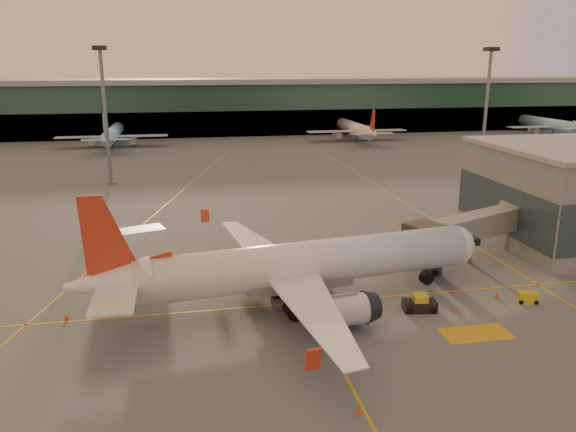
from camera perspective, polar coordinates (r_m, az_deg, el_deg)
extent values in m
plane|color=#4C4F54|center=(50.12, -2.52, -11.54)|extent=(600.00, 600.00, 0.00)
cube|color=#C98B12|center=(54.59, -3.29, -9.20)|extent=(80.00, 0.25, 0.01)
cube|color=#C98B12|center=(92.19, -12.76, 0.73)|extent=(31.30, 115.98, 0.01)
cube|color=#C98B12|center=(122.00, 6.75, 4.53)|extent=(0.25, 160.00, 0.01)
cube|color=#C98B12|center=(44.21, 5.71, -15.56)|extent=(0.25, 30.00, 0.01)
cube|color=#C98B12|center=(52.16, 18.54, -11.25)|extent=(6.00, 3.00, 0.01)
cube|color=#19382D|center=(186.96, -8.95, 10.66)|extent=(400.00, 18.00, 16.00)
cube|color=gray|center=(186.48, -9.06, 13.35)|extent=(400.00, 20.00, 1.60)
cube|color=black|center=(178.87, -8.79, 9.17)|extent=(400.00, 1.00, 8.00)
cube|color=slate|center=(80.49, 26.39, 1.78)|extent=(18.00, 22.00, 12.00)
cube|color=#2D3D47|center=(75.70, 20.87, 0.83)|extent=(0.30, 21.60, 6.00)
cube|color=gray|center=(79.42, 26.93, 6.20)|extent=(18.40, 22.40, 0.60)
cylinder|color=slate|center=(111.61, -18.03, 9.38)|extent=(0.70, 0.70, 25.00)
cube|color=black|center=(111.18, -18.59, 15.89)|extent=(2.40, 2.40, 0.80)
cube|color=slate|center=(113.38, -17.52, 3.22)|extent=(1.60, 1.60, 0.50)
cylinder|color=slate|center=(123.06, 19.43, 9.75)|extent=(0.70, 0.70, 25.00)
cube|color=black|center=(122.66, 19.97, 15.65)|extent=(2.40, 2.40, 0.80)
cube|color=slate|center=(124.67, 18.94, 4.15)|extent=(1.60, 1.60, 0.50)
cylinder|color=silver|center=(53.75, 2.13, -4.76)|extent=(32.93, 8.79, 4.19)
sphere|color=silver|center=(61.24, 16.57, -2.87)|extent=(4.11, 4.11, 4.11)
cube|color=black|center=(61.77, 17.52, -2.28)|extent=(2.25, 2.97, 0.73)
cone|color=silver|center=(50.45, -17.83, -6.51)|extent=(7.66, 4.96, 3.98)
cube|color=silver|center=(47.09, -17.22, -7.92)|extent=(3.41, 6.78, 0.21)
cylinder|color=silver|center=(49.49, 5.65, -9.55)|extent=(4.72, 3.32, 2.73)
cylinder|color=black|center=(51.85, 0.69, -9.41)|extent=(2.08, 1.72, 1.89)
cylinder|color=black|center=(51.61, 0.69, -8.83)|extent=(0.38, 0.38, 1.15)
cube|color=silver|center=(53.78, -17.52, -5.00)|extent=(5.14, 7.45, 0.21)
cylinder|color=silver|center=(60.41, 0.65, -4.77)|extent=(4.72, 3.32, 2.73)
cylinder|color=black|center=(56.59, -1.18, -7.22)|extent=(2.08, 1.72, 1.89)
cylinder|color=black|center=(56.37, -1.18, -6.68)|extent=(0.38, 0.38, 1.15)
cube|color=slate|center=(53.84, 0.92, -6.27)|extent=(10.73, 4.79, 1.68)
cylinder|color=black|center=(60.59, 13.86, -6.13)|extent=(1.43, 1.02, 1.32)
cube|color=slate|center=(67.79, 18.26, -0.99)|extent=(16.73, 9.46, 2.70)
cube|color=#2D3035|center=(62.05, 13.60, -2.12)|extent=(4.50, 4.50, 3.00)
cube|color=#2D3035|center=(64.46, 14.32, -4.60)|extent=(1.60, 2.40, 2.40)
cylinder|color=black|center=(63.81, 14.68, -5.60)|extent=(0.80, 0.40, 0.80)
cylinder|color=black|center=(65.67, 13.87, -4.94)|extent=(0.80, 0.40, 0.80)
cylinder|color=slate|center=(68.63, 18.06, -3.31)|extent=(0.50, 0.50, 3.19)
cylinder|color=slate|center=(74.69, 22.24, 0.10)|extent=(4.40, 4.40, 3.00)
cylinder|color=slate|center=(75.45, 22.02, -2.02)|extent=(2.40, 2.40, 3.19)
cube|color=#A61B17|center=(65.13, -14.83, -4.78)|extent=(4.14, 3.57, 1.65)
cube|color=silver|center=(64.25, -15.27, -2.66)|extent=(6.89, 4.53, 3.07)
cylinder|color=black|center=(63.65, -16.25, -5.68)|extent=(1.06, 0.66, 0.99)
cylinder|color=black|center=(64.48, -12.82, -5.16)|extent=(1.06, 0.66, 0.99)
cube|color=gold|center=(59.98, 23.13, -7.60)|extent=(1.97, 1.43, 1.07)
cylinder|color=black|center=(59.46, 22.60, -8.07)|extent=(0.48, 0.32, 0.45)
cylinder|color=black|center=(59.98, 23.89, -8.02)|extent=(0.48, 0.32, 0.45)
cube|color=black|center=(54.99, 13.22, -8.85)|extent=(3.28, 2.07, 1.00)
cube|color=gold|center=(54.72, 13.26, -8.20)|extent=(1.47, 1.62, 0.81)
cylinder|color=black|center=(54.15, 12.28, -9.40)|extent=(0.67, 0.36, 0.63)
cylinder|color=black|center=(54.72, 14.51, -9.27)|extent=(0.67, 0.36, 0.63)
cone|color=#DB3D0B|center=(59.91, 20.47, -7.58)|extent=(0.49, 0.49, 0.63)
cube|color=#DB3D0B|center=(60.03, 20.44, -7.84)|extent=(0.43, 0.43, 0.03)
cone|color=#DB3D0B|center=(55.63, -21.60, -9.52)|extent=(0.46, 0.46, 0.58)
cube|color=#DB3D0B|center=(55.74, -21.57, -9.77)|extent=(0.39, 0.39, 0.03)
cone|color=#DB3D0B|center=(39.83, 7.24, -19.04)|extent=(0.38, 0.38, 0.48)
cube|color=#DB3D0B|center=(39.96, 7.23, -19.30)|extent=(0.33, 0.33, 0.03)
cone|color=#DB3D0B|center=(71.36, -2.04, -2.92)|extent=(0.49, 0.49, 0.62)
cube|color=#DB3D0B|center=(71.45, -2.03, -3.14)|extent=(0.42, 0.42, 0.03)
cone|color=#DB3D0B|center=(55.81, 16.46, -9.01)|extent=(0.37, 0.37, 0.48)
cube|color=#DB3D0B|center=(55.90, 16.45, -9.22)|extent=(0.32, 0.32, 0.03)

